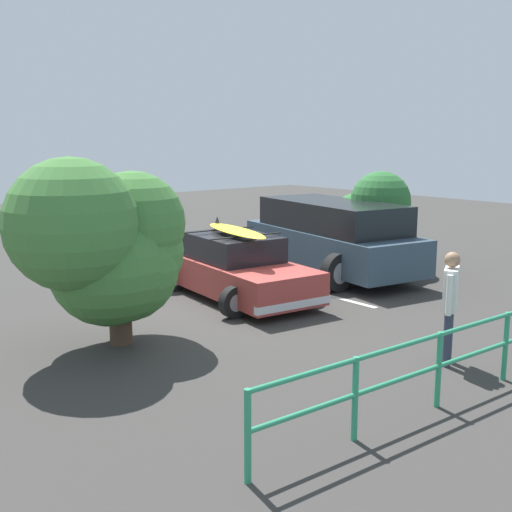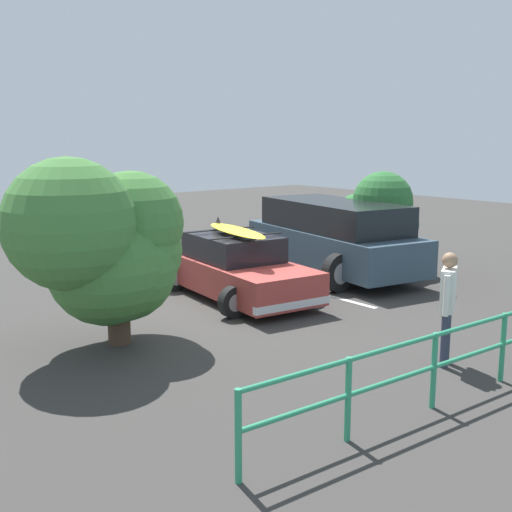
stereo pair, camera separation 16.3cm
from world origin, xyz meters
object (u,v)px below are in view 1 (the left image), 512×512
(sedan_car, at_px, (236,268))
(suv_car, at_px, (331,236))
(person_bystander, at_px, (450,298))
(bush_near_left, at_px, (107,242))
(bush_near_right, at_px, (373,222))

(sedan_car, distance_m, suv_car, 3.14)
(person_bystander, xyz_separation_m, bush_near_left, (3.32, -3.89, 0.66))
(bush_near_left, bearing_deg, bush_near_right, -169.92)
(suv_car, bearing_deg, bush_near_right, 179.28)
(sedan_car, xyz_separation_m, suv_car, (-3.11, -0.31, 0.30))
(suv_car, height_order, bush_near_left, bush_near_left)
(bush_near_left, height_order, bush_near_right, bush_near_left)
(sedan_car, relative_size, bush_near_right, 1.63)
(suv_car, bearing_deg, person_bystander, 59.19)
(person_bystander, relative_size, bush_near_left, 0.56)
(sedan_car, relative_size, person_bystander, 2.49)
(suv_car, relative_size, bush_near_right, 2.07)
(suv_car, height_order, bush_near_right, bush_near_right)
(suv_car, bearing_deg, sedan_car, 5.73)
(sedan_car, height_order, bush_near_left, bush_near_left)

